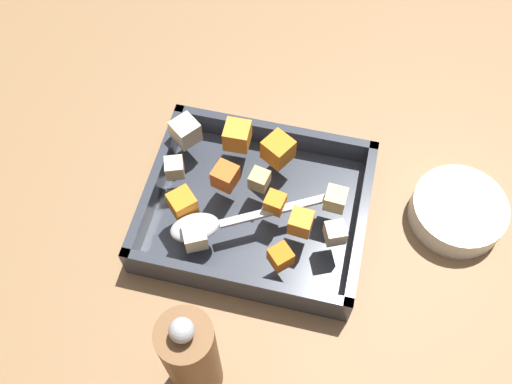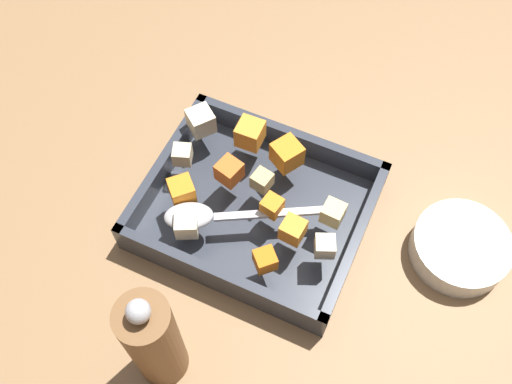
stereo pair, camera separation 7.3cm
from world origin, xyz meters
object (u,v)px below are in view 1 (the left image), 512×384
(pepper_mill, at_px, (192,358))
(small_prep_bowl, at_px, (458,211))
(serving_spoon, at_px, (206,225))
(baking_dish, at_px, (256,210))

(pepper_mill, bearing_deg, small_prep_bowl, -134.57)
(pepper_mill, bearing_deg, serving_spoon, -78.73)
(small_prep_bowl, bearing_deg, serving_spoon, 20.66)
(serving_spoon, bearing_deg, pepper_mill, -107.61)
(baking_dish, xyz_separation_m, pepper_mill, (0.02, 0.22, 0.07))
(serving_spoon, relative_size, small_prep_bowl, 1.52)
(baking_dish, relative_size, serving_spoon, 1.51)
(serving_spoon, xyz_separation_m, small_prep_bowl, (-0.31, -0.12, -0.04))
(baking_dish, distance_m, serving_spoon, 0.09)
(baking_dish, height_order, small_prep_bowl, baking_dish)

